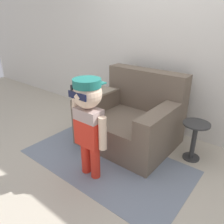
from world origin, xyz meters
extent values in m
plane|color=#BCB29E|center=(0.00, 0.00, 0.00)|extent=(10.00, 10.00, 0.00)
cube|color=silver|center=(0.00, 0.84, 1.30)|extent=(10.00, 0.05, 2.60)
cube|color=#6B5B4C|center=(-0.21, 0.15, 0.19)|extent=(1.14, 0.99, 0.39)
cube|color=#6B5B4C|center=(-0.21, 0.54, 0.66)|extent=(1.14, 0.22, 0.55)
cube|color=#6B5B4C|center=(-0.68, 0.04, 0.51)|extent=(0.21, 0.77, 0.24)
cube|color=#6B5B4C|center=(0.25, 0.04, 0.51)|extent=(0.21, 0.77, 0.24)
cube|color=gray|center=(-0.68, 0.04, 0.64)|extent=(0.25, 0.54, 0.03)
cylinder|color=red|center=(-0.23, -0.64, 0.19)|extent=(0.10, 0.10, 0.38)
cylinder|color=red|center=(-0.09, -0.64, 0.19)|extent=(0.10, 0.10, 0.38)
cube|color=red|center=(-0.16, -0.64, 0.52)|extent=(0.28, 0.16, 0.28)
cube|color=#B29993|center=(-0.16, -0.64, 0.71)|extent=(0.28, 0.16, 0.12)
sphere|color=beige|center=(-0.16, -0.64, 0.92)|extent=(0.28, 0.28, 0.28)
cylinder|color=#1E7066|center=(-0.16, -0.64, 1.03)|extent=(0.26, 0.26, 0.08)
cube|color=#1E7066|center=(-0.16, -0.52, 1.00)|extent=(0.16, 0.13, 0.01)
cube|color=#0F1433|center=(-0.16, -0.77, 0.94)|extent=(0.22, 0.01, 0.06)
cylinder|color=beige|center=(0.02, -0.64, 0.57)|extent=(0.08, 0.08, 0.34)
cylinder|color=beige|center=(-0.32, -0.64, 0.83)|extent=(0.11, 0.08, 0.20)
cube|color=black|center=(-0.31, -0.66, 0.92)|extent=(0.02, 0.07, 0.13)
cylinder|color=#333333|center=(0.59, 0.33, 0.01)|extent=(0.20, 0.20, 0.02)
cylinder|color=#333333|center=(0.59, 0.33, 0.23)|extent=(0.06, 0.06, 0.45)
cylinder|color=#333333|center=(0.59, 0.33, 0.46)|extent=(0.31, 0.31, 0.02)
cube|color=gray|center=(-0.18, -0.37, 0.00)|extent=(1.97, 1.06, 0.01)
camera|label=1|loc=(1.23, -1.99, 1.58)|focal=35.00mm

